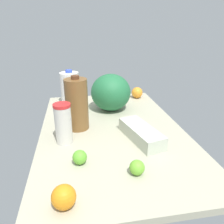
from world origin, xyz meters
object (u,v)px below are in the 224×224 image
(lime_near_front, at_px, (80,157))
(watermelon, at_px, (111,92))
(orange_beside_bowl, at_px, (137,93))
(lime_far_back, at_px, (137,168))
(tumbler_cup, at_px, (63,124))
(chocolate_milk_jug, at_px, (77,104))
(orange_loose, at_px, (64,197))
(egg_carton, at_px, (141,133))
(milk_jug, at_px, (70,89))

(lime_near_front, bearing_deg, watermelon, -21.43)
(orange_beside_bowl, height_order, lime_far_back, orange_beside_bowl)
(tumbler_cup, bearing_deg, watermelon, -37.05)
(watermelon, relative_size, lime_near_front, 4.28)
(lime_far_back, bearing_deg, chocolate_milk_jug, 25.63)
(orange_loose, bearing_deg, lime_near_front, -14.25)
(lime_near_front, bearing_deg, chocolate_milk_jug, -0.40)
(tumbler_cup, relative_size, egg_carton, 0.69)
(watermelon, bearing_deg, chocolate_milk_jug, 137.12)
(orange_beside_bowl, bearing_deg, chocolate_milk_jug, 133.92)
(chocolate_milk_jug, xyz_separation_m, milk_jug, (0.39, 0.04, -0.02))
(tumbler_cup, xyz_separation_m, chocolate_milk_jug, (0.15, -0.07, 0.04))
(watermelon, relative_size, chocolate_milk_jug, 0.88)
(tumbler_cup, distance_m, orange_loose, 0.41)
(egg_carton, distance_m, orange_beside_bowl, 0.64)
(watermelon, bearing_deg, milk_jug, 60.65)
(orange_beside_bowl, xyz_separation_m, orange_loose, (-1.00, 0.52, -0.00))
(watermelon, relative_size, orange_loose, 3.26)
(tumbler_cup, relative_size, orange_loose, 2.52)
(milk_jug, bearing_deg, egg_carton, -148.89)
(chocolate_milk_jug, distance_m, orange_beside_bowl, 0.65)
(chocolate_milk_jug, distance_m, orange_loose, 0.57)
(orange_beside_bowl, distance_m, lime_near_front, 0.90)
(egg_carton, height_order, lime_far_back, egg_carton)
(egg_carton, xyz_separation_m, orange_loose, (-0.37, 0.36, 0.01))
(milk_jug, xyz_separation_m, lime_far_back, (-0.82, -0.25, -0.08))
(tumbler_cup, height_order, lime_far_back, tumbler_cup)
(watermelon, distance_m, lime_near_front, 0.62)
(orange_loose, bearing_deg, chocolate_milk_jug, -6.04)
(lime_near_front, bearing_deg, milk_jug, 2.92)
(watermelon, height_order, chocolate_milk_jug, chocolate_milk_jug)
(chocolate_milk_jug, distance_m, lime_far_back, 0.50)
(chocolate_milk_jug, height_order, lime_far_back, chocolate_milk_jug)
(egg_carton, height_order, lime_near_front, egg_carton)
(milk_jug, bearing_deg, lime_near_front, -177.08)
(watermelon, height_order, orange_loose, watermelon)
(watermelon, height_order, lime_near_front, watermelon)
(tumbler_cup, distance_m, orange_beside_bowl, 0.79)
(tumbler_cup, xyz_separation_m, lime_near_front, (-0.19, -0.07, -0.07))
(watermelon, xyz_separation_m, orange_beside_bowl, (0.20, -0.24, -0.08))
(tumbler_cup, xyz_separation_m, watermelon, (0.38, -0.29, 0.02))
(lime_near_front, relative_size, orange_loose, 0.76)
(tumbler_cup, height_order, watermelon, watermelon)
(orange_loose, bearing_deg, watermelon, -19.48)
(tumbler_cup, bearing_deg, egg_carton, -95.43)
(lime_far_back, relative_size, orange_loose, 0.75)
(chocolate_milk_jug, height_order, orange_beside_bowl, chocolate_milk_jug)
(milk_jug, relative_size, lime_near_front, 4.07)
(lime_near_front, bearing_deg, orange_loose, 165.75)
(chocolate_milk_jug, xyz_separation_m, lime_far_back, (-0.44, -0.21, -0.11))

